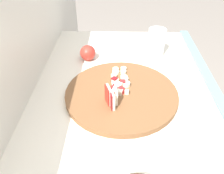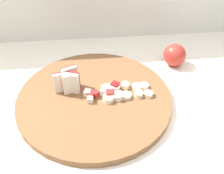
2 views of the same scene
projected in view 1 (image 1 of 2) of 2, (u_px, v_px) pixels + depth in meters
name	position (u px, v px, depth m)	size (l,w,h in m)	color
tile_backsplash	(30.00, 150.00, 0.92)	(2.40, 0.04, 1.35)	silver
cutting_board	(121.00, 94.00, 0.86)	(0.42, 0.42, 0.02)	brown
apple_wedge_fan	(112.00, 96.00, 0.79)	(0.07, 0.05, 0.07)	#A32323
apple_dice_pile	(121.00, 86.00, 0.87)	(0.10, 0.07, 0.02)	#A32323
banana_slice_rows	(120.00, 77.00, 0.92)	(0.14, 0.07, 0.02)	white
small_jar	(156.00, 43.00, 1.07)	(0.08, 0.08, 0.13)	white
whole_apple	(88.00, 53.00, 1.06)	(0.07, 0.07, 0.07)	#B22D23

